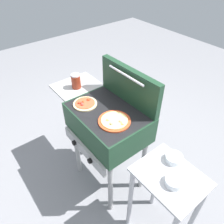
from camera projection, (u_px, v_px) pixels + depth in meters
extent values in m
plane|color=gray|center=(109.00, 177.00, 2.29)|extent=(8.00, 8.00, 0.00)
cube|color=#193823|center=(108.00, 122.00, 1.80)|extent=(0.64, 0.48, 0.24)
cube|color=black|center=(108.00, 111.00, 1.73)|extent=(0.61, 0.46, 0.01)
cube|color=#9C9C9C|center=(77.00, 86.00, 2.02)|extent=(0.32, 0.41, 0.02)
cube|color=#9C9C9C|center=(78.00, 96.00, 2.09)|extent=(0.02, 0.02, 0.24)
cube|color=#9C9C9C|center=(84.00, 150.00, 1.79)|extent=(0.58, 0.02, 0.10)
cylinder|color=black|center=(74.00, 143.00, 1.85)|extent=(0.04, 0.02, 0.04)
cylinder|color=black|center=(90.00, 161.00, 1.70)|extent=(0.04, 0.02, 0.04)
cylinder|color=#9C9C9C|center=(77.00, 149.00, 2.16)|extent=(0.04, 0.04, 0.66)
cylinder|color=#9C9C9C|center=(110.00, 188.00, 1.83)|extent=(0.04, 0.04, 0.66)
cylinder|color=#9C9C9C|center=(107.00, 133.00, 2.34)|extent=(0.04, 0.04, 0.66)
cylinder|color=#9C9C9C|center=(143.00, 165.00, 2.01)|extent=(0.04, 0.04, 0.66)
cube|color=#193823|center=(129.00, 86.00, 1.73)|extent=(0.63, 0.06, 0.30)
cylinder|color=#B7B7BC|center=(126.00, 75.00, 1.64)|extent=(0.38, 0.02, 0.02)
cylinder|color=#C64723|center=(114.00, 121.00, 1.62)|extent=(0.24, 0.24, 0.01)
cylinder|color=#EDD17A|center=(114.00, 120.00, 1.62)|extent=(0.20, 0.20, 0.01)
sphere|color=tan|center=(111.00, 124.00, 1.57)|extent=(0.02, 0.02, 0.02)
sphere|color=#F2B28C|center=(123.00, 124.00, 1.57)|extent=(0.02, 0.02, 0.02)
sphere|color=#F2D780|center=(108.00, 120.00, 1.61)|extent=(0.02, 0.02, 0.02)
sphere|color=#F2E569|center=(122.00, 124.00, 1.57)|extent=(0.02, 0.02, 0.02)
sphere|color=#F2AB88|center=(121.00, 121.00, 1.60)|extent=(0.02, 0.02, 0.02)
cylinder|color=beige|center=(85.00, 104.00, 1.78)|extent=(0.20, 0.20, 0.01)
cylinder|color=#D14C2D|center=(85.00, 103.00, 1.78)|extent=(0.16, 0.16, 0.01)
sphere|color=red|center=(79.00, 103.00, 1.77)|extent=(0.02, 0.02, 0.02)
sphere|color=#D74723|center=(88.00, 100.00, 1.80)|extent=(0.03, 0.03, 0.03)
sphere|color=#B43B2D|center=(89.00, 99.00, 1.81)|extent=(0.02, 0.02, 0.02)
sphere|color=#B03F34|center=(82.00, 104.00, 1.75)|extent=(0.03, 0.03, 0.03)
sphere|color=#C15325|center=(83.00, 101.00, 1.78)|extent=(0.02, 0.02, 0.02)
sphere|color=red|center=(81.00, 103.00, 1.77)|extent=(0.02, 0.02, 0.02)
cylinder|color=maroon|center=(76.00, 82.00, 1.95)|extent=(0.08, 0.08, 0.12)
cylinder|color=silver|center=(75.00, 75.00, 1.90)|extent=(0.08, 0.08, 0.01)
cube|color=#B2B2B7|center=(171.00, 177.00, 1.40)|extent=(0.44, 0.36, 0.02)
cylinder|color=#B2B2B7|center=(130.00, 200.00, 1.70)|extent=(0.04, 0.04, 0.76)
cylinder|color=#B2B2B7|center=(157.00, 179.00, 1.84)|extent=(0.04, 0.04, 0.76)
cylinder|color=#B2B2B7|center=(195.00, 214.00, 1.61)|extent=(0.04, 0.04, 0.76)
cylinder|color=silver|center=(174.00, 181.00, 1.34)|extent=(0.12, 0.12, 0.04)
cylinder|color=beige|center=(174.00, 182.00, 1.35)|extent=(0.09, 0.09, 0.02)
cylinder|color=silver|center=(174.00, 158.00, 1.48)|extent=(0.12, 0.12, 0.04)
cylinder|color=#996B47|center=(174.00, 159.00, 1.48)|extent=(0.10, 0.10, 0.02)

